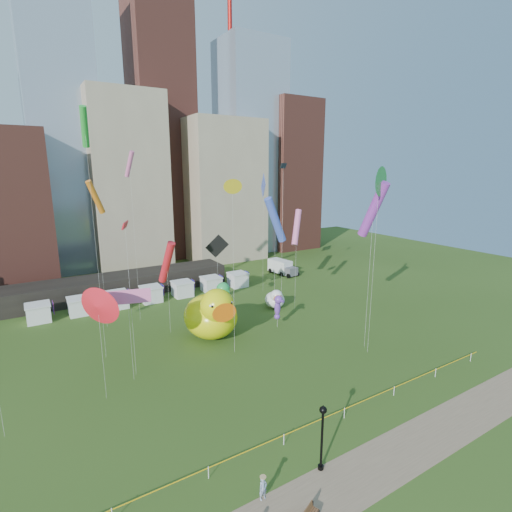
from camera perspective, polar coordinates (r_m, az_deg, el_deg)
ground at (r=31.38m, az=4.13°, el=-26.12°), size 160.00×160.00×0.00m
footpath at (r=28.50m, az=10.97°, el=-31.16°), size 70.00×4.00×0.02m
skyline at (r=82.51m, az=-20.35°, el=13.20°), size 101.00×23.00×68.00m
crane_right at (r=99.03m, az=-3.33°, el=28.68°), size 23.00×1.00×76.00m
pavilion at (r=65.15m, az=-21.03°, el=-4.24°), size 38.00×6.00×3.20m
vendor_tents at (r=60.73m, az=-15.25°, el=-5.53°), size 33.24×2.80×2.40m
caution_tape at (r=30.96m, az=4.15°, el=-25.14°), size 50.00×0.06×0.90m
big_duck at (r=46.08m, az=-6.55°, el=-8.52°), size 6.82×8.81×6.60m
small_duck at (r=55.92m, az=2.85°, el=-6.38°), size 3.86×4.28×2.99m
seahorse_green at (r=45.29m, az=-4.90°, el=-6.25°), size 1.66×2.04×6.91m
seahorse_purple at (r=48.86m, az=3.26°, el=-7.32°), size 1.26×1.47×4.25m
lamppost at (r=27.99m, az=9.79°, el=-24.13°), size 0.50×0.50×4.85m
box_truck at (r=73.91m, az=3.86°, el=-1.64°), size 3.14×6.47×2.64m
woman at (r=27.25m, az=1.04°, el=-31.17°), size 0.58×0.41×1.51m
kite_0 at (r=34.84m, az=-22.40°, el=-6.90°), size 1.87×2.85×10.08m
kite_1 at (r=37.07m, az=-18.49°, el=-5.78°), size 4.12×1.57×8.96m
kite_2 at (r=51.22m, az=-5.78°, el=1.39°), size 2.73×1.64×11.31m
kite_3 at (r=40.90m, az=17.80°, el=10.46°), size 2.82×1.68×19.97m
kite_5 at (r=60.93m, az=1.09°, el=10.22°), size 1.48×3.57×19.09m
kite_8 at (r=46.84m, az=-13.07°, el=-0.91°), size 1.73×3.28×11.57m
kite_9 at (r=53.21m, az=6.03°, el=4.24°), size 2.75×2.48×14.33m
kite_10 at (r=54.68m, az=4.07°, el=12.94°), size 2.09×1.73×20.50m
kite_11 at (r=41.30m, az=-24.05°, el=17.01°), size 0.94×2.28×25.43m
kite_12 at (r=39.05m, az=-3.52°, el=10.10°), size 1.49×0.31×18.73m
kite_13 at (r=56.23m, az=2.87°, el=5.36°), size 4.15×1.71×15.89m
kite_14 at (r=49.88m, az=-22.68°, el=8.03°), size 2.39×1.93×18.49m
kite_15 at (r=42.23m, az=17.00°, el=6.58°), size 1.12×3.59×18.58m
kite_16 at (r=36.68m, az=-18.82°, el=4.08°), size 1.10×1.99×15.08m
kite_17 at (r=50.85m, az=-18.23°, el=12.76°), size 1.22×1.95×21.90m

